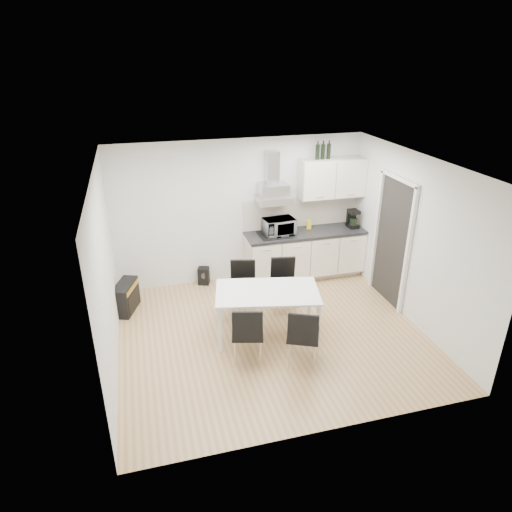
{
  "coord_description": "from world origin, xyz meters",
  "views": [
    {
      "loc": [
        -1.74,
        -5.55,
        3.97
      ],
      "look_at": [
        -0.11,
        0.51,
        1.1
      ],
      "focal_mm": 32.0,
      "sensor_mm": 36.0,
      "label": 1
    }
  ],
  "objects": [
    {
      "name": "dining_table",
      "position": [
        -0.07,
        0.02,
        0.68
      ],
      "size": [
        1.64,
        1.15,
        0.75
      ],
      "rotation": [
        0.0,
        0.0,
        -0.21
      ],
      "color": "white",
      "rests_on": "ground"
    },
    {
      "name": "chair_near_left",
      "position": [
        -0.5,
        -0.5,
        0.44
      ],
      "size": [
        0.55,
        0.59,
        0.88
      ],
      "primitive_type": null,
      "rotation": [
        0.0,
        0.0,
        -0.25
      ],
      "color": "black",
      "rests_on": "ground"
    },
    {
      "name": "wall_right",
      "position": [
        2.25,
        0.0,
        1.3
      ],
      "size": [
        0.1,
        4.0,
        2.6
      ],
      "primitive_type": "cube",
      "color": "silver",
      "rests_on": "ground"
    },
    {
      "name": "chair_near_right",
      "position": [
        0.21,
        -0.76,
        0.44
      ],
      "size": [
        0.61,
        0.64,
        0.88
      ],
      "primitive_type": null,
      "rotation": [
        0.0,
        0.0,
        -0.43
      ],
      "color": "black",
      "rests_on": "ground"
    },
    {
      "name": "wall_left",
      "position": [
        -2.25,
        0.0,
        1.3
      ],
      "size": [
        0.1,
        4.0,
        2.6
      ],
      "primitive_type": "cube",
      "color": "silver",
      "rests_on": "ground"
    },
    {
      "name": "chair_far_right",
      "position": [
        0.4,
        0.64,
        0.44
      ],
      "size": [
        0.52,
        0.56,
        0.88
      ],
      "primitive_type": null,
      "rotation": [
        0.0,
        0.0,
        2.98
      ],
      "color": "black",
      "rests_on": "ground"
    },
    {
      "name": "ground",
      "position": [
        0.0,
        0.0,
        0.0
      ],
      "size": [
        4.5,
        4.5,
        0.0
      ],
      "primitive_type": "plane",
      "color": "tan",
      "rests_on": "ground"
    },
    {
      "name": "ceiling",
      "position": [
        0.0,
        0.0,
        2.6
      ],
      "size": [
        4.5,
        4.5,
        0.0
      ],
      "primitive_type": "plane",
      "color": "white",
      "rests_on": "wall_back"
    },
    {
      "name": "chair_far_left",
      "position": [
        -0.27,
        0.72,
        0.44
      ],
      "size": [
        0.55,
        0.6,
        0.88
      ],
      "primitive_type": null,
      "rotation": [
        0.0,
        0.0,
        2.88
      ],
      "color": "black",
      "rests_on": "ground"
    },
    {
      "name": "wall_back",
      "position": [
        0.0,
        2.0,
        1.3
      ],
      "size": [
        4.5,
        0.1,
        2.6
      ],
      "primitive_type": "cube",
      "color": "silver",
      "rests_on": "ground"
    },
    {
      "name": "wall_front",
      "position": [
        0.0,
        -2.0,
        1.3
      ],
      "size": [
        4.5,
        0.1,
        2.6
      ],
      "primitive_type": "cube",
      "color": "silver",
      "rests_on": "ground"
    },
    {
      "name": "doorway",
      "position": [
        2.21,
        0.55,
        1.05
      ],
      "size": [
        0.08,
        1.04,
        2.1
      ],
      "primitive_type": "cube",
      "color": "white",
      "rests_on": "ground"
    },
    {
      "name": "kitchenette",
      "position": [
        1.19,
        1.73,
        0.83
      ],
      "size": [
        2.22,
        0.64,
        2.52
      ],
      "color": "beige",
      "rests_on": "ground"
    },
    {
      "name": "floor_speaker",
      "position": [
        -0.73,
        1.9,
        0.16
      ],
      "size": [
        0.24,
        0.23,
        0.32
      ],
      "primitive_type": "cube",
      "rotation": [
        0.0,
        0.0,
        -0.33
      ],
      "color": "black",
      "rests_on": "ground"
    },
    {
      "name": "guitar_amp",
      "position": [
        -2.1,
        1.3,
        0.25
      ],
      "size": [
        0.45,
        0.65,
        0.5
      ],
      "rotation": [
        0.0,
        0.0,
        -0.35
      ],
      "color": "black",
      "rests_on": "ground"
    }
  ]
}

